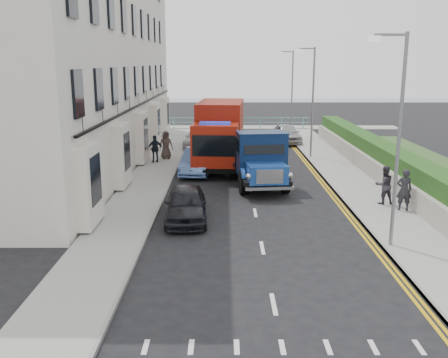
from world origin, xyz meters
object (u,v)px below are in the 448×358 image
lamp_mid (311,96)px  bedford_lorry (261,163)px  lamp_near (396,130)px  red_lorry (220,133)px  lamp_far (291,88)px  parked_car_front (186,204)px  pedestrian_east_near (404,190)px

lamp_mid → bedford_lorry: lamp_mid is taller
lamp_near → red_lorry: bearing=113.4°
lamp_far → bedford_lorry: (-3.68, -17.94, -2.71)m
lamp_mid → red_lorry: (-5.74, -2.74, -1.97)m
lamp_far → red_lorry: bearing=-114.3°
lamp_mid → parked_car_front: bearing=-118.2°
lamp_near → lamp_far: 26.00m
red_lorry → pedestrian_east_near: red_lorry is taller
lamp_far → pedestrian_east_near: lamp_far is taller
parked_car_front → lamp_mid: bearing=58.4°
red_lorry → lamp_near: bearing=-62.4°
red_lorry → pedestrian_east_near: bearing=-46.2°
lamp_mid → lamp_far: same height
red_lorry → parked_car_front: bearing=-92.7°
pedestrian_east_near → bedford_lorry: bearing=-33.6°
lamp_near → red_lorry: lamp_near is taller
red_lorry → lamp_far: bearing=69.9°
lamp_near → bedford_lorry: (-3.68, 8.06, -2.71)m
bedford_lorry → pedestrian_east_near: 6.92m
parked_car_front → pedestrian_east_near: (8.89, 1.01, 0.31)m
bedford_lorry → red_lorry: size_ratio=0.82×
lamp_mid → bedford_lorry: (-3.68, -7.94, -2.71)m
pedestrian_east_near → lamp_near: bearing=66.6°
lamp_far → pedestrian_east_near: 22.27m
lamp_mid → pedestrian_east_near: bearing=-80.9°
lamp_mid → parked_car_front: 15.12m
lamp_near → bedford_lorry: lamp_near is taller
bedford_lorry → red_lorry: red_lorry is taller
lamp_near → parked_car_front: (-6.97, 3.00, -3.32)m
bedford_lorry → red_lorry: (-2.05, 5.20, 0.75)m
bedford_lorry → parked_car_front: (-3.28, -5.06, -0.61)m
lamp_near → bedford_lorry: bearing=114.6°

